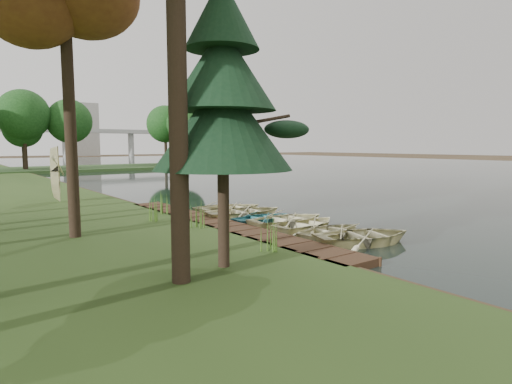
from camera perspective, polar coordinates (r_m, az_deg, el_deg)
ground at (r=19.81m, az=-1.13°, el=-4.44°), size 300.00×300.00×0.00m
water at (r=54.83m, az=12.18°, el=2.31°), size 130.00×200.00×0.05m
boardwalk at (r=18.90m, az=-5.08°, el=-4.52°), size 1.60×16.00×0.30m
peninsula at (r=68.67m, az=-20.54°, el=2.99°), size 50.00×14.00×0.45m
far_trees at (r=67.77m, az=-23.47°, el=8.08°), size 45.60×5.60×8.80m
bridge at (r=137.88m, az=-27.26°, el=7.00°), size 95.90×4.00×8.60m
building_a at (r=161.27m, az=-22.27°, el=7.70°), size 10.00×8.00×18.00m
rowboat_0 at (r=16.27m, az=14.25°, el=-5.41°), size 4.46×3.78×0.79m
rowboat_1 at (r=17.10m, az=10.22°, el=-4.92°), size 3.53×2.70×0.68m
rowboat_2 at (r=18.42m, az=6.74°, el=-4.00°), size 3.80×2.95×0.72m
rowboat_3 at (r=19.18m, az=4.31°, el=-3.46°), size 3.99×2.99×0.79m
rowboat_4 at (r=19.96m, az=0.93°, el=-3.28°), size 3.07×2.19×0.64m
rowboat_5 at (r=21.22m, az=-1.53°, el=-2.46°), size 4.32×3.35×0.82m
rowboat_6 at (r=22.83m, az=-3.26°, el=-1.97°), size 3.66×2.73×0.72m
rowboat_7 at (r=23.53m, az=-4.90°, el=-1.87°), size 3.00×2.16×0.62m
stored_rowboat at (r=28.08m, az=-24.82°, el=-0.52°), size 3.82×3.14×0.69m
pine_tree at (r=11.80m, az=-4.49°, el=12.90°), size 3.80×3.80×7.80m
reeds_0 at (r=13.71m, az=1.76°, el=-5.65°), size 0.60×0.60×1.10m
reeds_1 at (r=17.71m, az=-7.77°, el=-2.96°), size 0.60×0.60×1.12m
reeds_2 at (r=19.63m, az=-13.26°, el=-2.26°), size 0.60×0.60×1.05m
reeds_3 at (r=21.55m, az=-12.57°, el=-1.38°), size 0.60×0.60×1.14m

